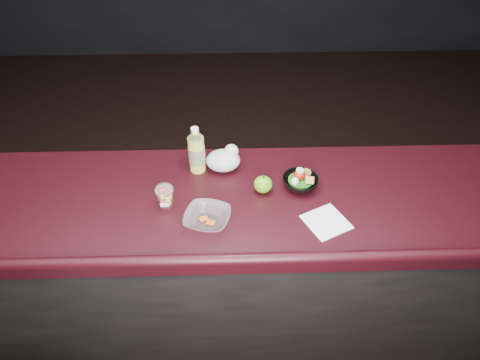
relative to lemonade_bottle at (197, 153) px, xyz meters
name	(u,v)px	position (x,y,z in m)	size (l,w,h in m)	color
room_shell	(198,50)	(0.08, -0.50, 0.71)	(8.00, 8.00, 8.00)	black
counter	(217,270)	(0.08, -0.20, -0.61)	(4.06, 0.71, 1.02)	black
lemonade_bottle	(197,153)	(0.00, 0.00, 0.00)	(0.08, 0.08, 0.23)	yellow
fruit_cup	(165,195)	(-0.12, -0.24, -0.04)	(0.08, 0.08, 0.11)	white
green_apple	(263,184)	(0.29, -0.16, -0.06)	(0.08, 0.08, 0.09)	#37800E
plastic_bag	(224,159)	(0.12, 0.01, -0.05)	(0.16, 0.13, 0.12)	silver
snack_bowl	(300,181)	(0.46, -0.13, -0.07)	(0.17, 0.17, 0.09)	black
takeout_bowl	(207,218)	(0.05, -0.34, -0.07)	(0.23, 0.23, 0.05)	silver
paper_napkin	(326,222)	(0.54, -0.36, -0.10)	(0.16, 0.16, 0.00)	white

